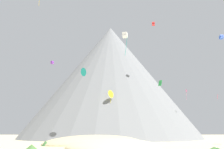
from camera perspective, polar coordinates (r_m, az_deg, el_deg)
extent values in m
ellipsoid|color=#C6B284|center=(56.14, -3.90, -16.60)|extent=(30.28, 28.12, 4.16)
ellipsoid|color=beige|center=(45.15, 0.39, -17.32)|extent=(20.49, 24.39, 3.05)
cone|color=#668C4C|center=(39.93, 3.34, -17.26)|extent=(1.33, 1.33, 0.69)
cone|color=#477238|center=(42.84, 23.76, -16.11)|extent=(2.20, 2.20, 0.42)
cone|color=#477238|center=(36.97, -19.07, -16.59)|extent=(3.38, 3.38, 1.01)
cone|color=#386633|center=(39.72, 24.42, -16.27)|extent=(2.43, 2.43, 0.48)
cone|color=#386633|center=(50.00, -15.93, -15.85)|extent=(1.95, 1.95, 1.08)
cone|color=slate|center=(105.38, -0.41, -1.33)|extent=(80.21, 80.21, 51.07)
cone|color=slate|center=(99.29, -1.37, -8.85)|extent=(29.90, 29.90, 22.66)
cone|color=slate|center=(98.43, 1.61, -8.66)|extent=(28.73, 28.73, 23.15)
cube|color=#E5668C|center=(69.76, 24.35, -5.00)|extent=(0.45, 0.74, 1.39)
cube|color=red|center=(87.95, 10.08, 11.92)|extent=(1.08, 1.14, 0.63)
cube|color=red|center=(88.19, 10.06, 12.24)|extent=(1.08, 1.14, 0.63)
cube|color=#33BCDB|center=(91.16, -1.89, -7.08)|extent=(1.29, 1.28, 0.54)
cube|color=#33BCDB|center=(91.23, -1.88, -6.70)|extent=(1.29, 1.28, 0.54)
cube|color=blue|center=(71.04, 25.17, 8.12)|extent=(0.92, 1.01, 0.70)
cube|color=blue|center=(71.19, 25.14, 8.44)|extent=(0.92, 1.01, 0.70)
cylinder|color=gold|center=(63.56, -17.35, 16.73)|extent=(0.19, 0.13, 2.53)
cube|color=green|center=(62.93, 11.68, -2.06)|extent=(0.98, 1.07, 1.55)
cube|color=white|center=(55.69, 3.19, 9.30)|extent=(1.40, 1.39, 0.53)
cube|color=white|center=(55.95, 3.18, 9.91)|extent=(1.40, 1.39, 0.53)
cylinder|color=teal|center=(54.78, 3.47, 6.89)|extent=(0.58, 0.64, 4.45)
cube|color=black|center=(89.49, -5.78, -9.76)|extent=(1.74, 1.69, 0.86)
cube|color=black|center=(89.55, -5.76, -9.24)|extent=(1.74, 1.69, 0.86)
cylinder|color=black|center=(89.38, -5.98, -11.23)|extent=(0.26, 0.25, 4.03)
cube|color=purple|center=(75.47, -14.43, 2.68)|extent=(1.07, 1.06, 0.35)
cube|color=purple|center=(75.61, -14.41, 3.03)|extent=(1.07, 1.06, 0.35)
cone|color=yellow|center=(74.59, -0.37, -4.81)|extent=(2.22, 2.38, 2.52)
cylinder|color=yellow|center=(74.13, -0.45, -7.41)|extent=(0.54, 0.31, 4.29)
cone|color=teal|center=(68.60, -6.89, 0.61)|extent=(2.41, 2.48, 2.50)
cube|color=pink|center=(86.42, 17.71, -3.81)|extent=(0.33, 0.93, 1.04)
cylinder|color=pink|center=(86.10, 17.70, -5.01)|extent=(0.19, 0.35, 2.71)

